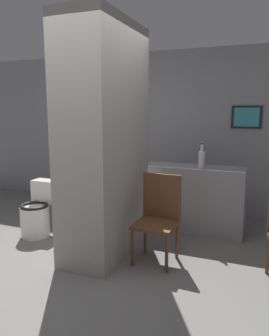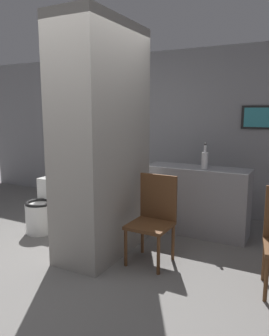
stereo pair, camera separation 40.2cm
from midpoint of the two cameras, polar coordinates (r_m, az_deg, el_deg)
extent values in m
plane|color=slate|center=(3.64, -14.54, -17.27)|extent=(14.00, 14.00, 0.00)
cube|color=gray|center=(5.58, 1.15, 6.41)|extent=(8.00, 0.06, 2.60)
cube|color=black|center=(6.28, -12.99, 10.22)|extent=(0.36, 0.02, 0.48)
cube|color=#4C9959|center=(6.27, -13.06, 10.21)|extent=(0.30, 0.01, 0.39)
cube|color=black|center=(5.18, 16.84, 8.48)|extent=(0.44, 0.02, 0.34)
cube|color=teal|center=(5.17, 16.83, 8.48)|extent=(0.36, 0.01, 0.28)
cube|color=gray|center=(3.72, -8.32, 4.49)|extent=(0.59, 1.24, 2.60)
cylinder|color=#593319|center=(3.67, -14.63, 8.12)|extent=(0.03, 0.40, 0.40)
cylinder|color=red|center=(3.67, -14.82, 8.11)|extent=(0.01, 0.07, 0.07)
cube|color=gray|center=(4.54, 7.57, -5.37)|extent=(1.38, 0.44, 0.91)
cylinder|color=white|center=(4.63, -19.37, -8.81)|extent=(0.37, 0.37, 0.40)
torus|color=black|center=(4.57, -19.53, -6.28)|extent=(0.36, 0.36, 0.04)
cube|color=white|center=(4.71, -17.65, -3.88)|extent=(0.34, 0.20, 0.31)
cylinder|color=brown|center=(3.59, -3.72, -13.79)|extent=(0.04, 0.04, 0.41)
cylinder|color=brown|center=(3.44, 2.20, -14.83)|extent=(0.04, 0.04, 0.41)
cylinder|color=brown|center=(3.91, -1.12, -11.72)|extent=(0.04, 0.04, 0.41)
cylinder|color=brown|center=(3.78, 4.34, -12.54)|extent=(0.04, 0.04, 0.41)
cube|color=brown|center=(3.59, 0.43, -9.92)|extent=(0.45, 0.45, 0.04)
cube|color=brown|center=(3.69, 1.67, -4.95)|extent=(0.44, 0.04, 0.51)
cylinder|color=brown|center=(3.62, 19.26, -14.12)|extent=(0.04, 0.04, 0.41)
torus|color=black|center=(5.25, -12.93, -4.69)|extent=(0.68, 0.04, 0.68)
torus|color=black|center=(4.75, -2.73, -5.99)|extent=(0.68, 0.04, 0.68)
cylinder|color=#194C8C|center=(4.94, -8.14, -3.35)|extent=(0.94, 0.04, 0.04)
cylinder|color=#194C8C|center=(5.07, -10.64, -3.08)|extent=(0.03, 0.03, 0.35)
cylinder|color=#194C8C|center=(4.73, -3.31, -3.86)|extent=(0.03, 0.03, 0.32)
cube|color=black|center=(5.03, -10.71, -0.90)|extent=(0.16, 0.06, 0.04)
cylinder|color=#262626|center=(4.69, -3.33, -1.96)|extent=(0.03, 0.42, 0.03)
cylinder|color=silver|center=(4.33, 9.00, 1.44)|extent=(0.08, 0.08, 0.21)
cylinder|color=silver|center=(4.31, 9.06, 3.46)|extent=(0.03, 0.03, 0.09)
sphere|color=#333333|center=(4.31, 9.08, 4.20)|extent=(0.04, 0.04, 0.04)
camera|label=1|loc=(0.20, -92.86, -0.51)|focal=35.00mm
camera|label=2|loc=(0.20, 87.14, 0.51)|focal=35.00mm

